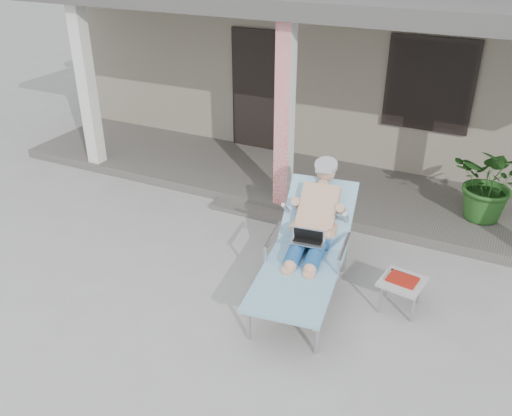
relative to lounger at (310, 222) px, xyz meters
The scene contains 8 objects.
ground 1.44m from the lounger, 152.75° to the right, with size 60.00×60.00×0.00m, color #9E9E99.
house 6.11m from the lounger, 99.69° to the left, with size 10.40×5.40×3.30m.
porch_deck 2.79m from the lounger, 112.41° to the left, with size 10.00×2.00×0.15m, color #605B56.
porch_overhang 3.25m from the lounger, 112.86° to the left, with size 10.00×2.30×2.85m.
porch_step 1.87m from the lounger, 127.61° to the left, with size 2.00×0.30×0.07m, color #605B56.
lounger is the anchor object (origin of this frame).
side_table 1.21m from the lounger, ahead, with size 0.51×0.51×0.40m.
potted_palm 2.95m from the lounger, 53.66° to the left, with size 0.99×0.86×1.10m, color #26591E.
Camera 1 is at (2.77, -4.47, 3.85)m, focal length 38.00 mm.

